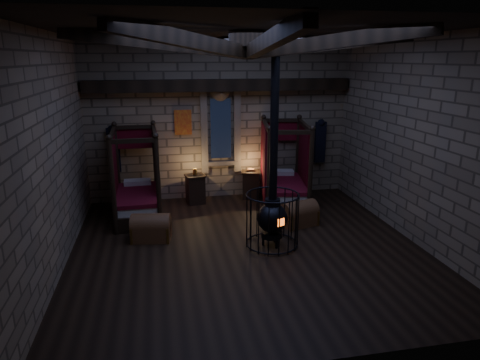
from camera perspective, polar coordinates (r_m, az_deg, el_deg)
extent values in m
cube|color=black|center=(8.83, 0.96, -9.01)|extent=(7.00, 7.00, 0.01)
cube|color=#847054|center=(11.57, -2.63, 7.86)|extent=(7.00, 0.02, 4.20)
cube|color=#847054|center=(4.92, 9.60, -3.65)|extent=(7.00, 0.02, 4.20)
cube|color=#847054|center=(8.20, -23.68, 3.14)|extent=(0.02, 7.00, 4.20)
cube|color=#847054|center=(9.53, 22.16, 4.94)|extent=(0.02, 7.00, 4.20)
cube|color=black|center=(8.02, 1.11, 19.32)|extent=(7.00, 7.00, 0.01)
cube|color=black|center=(11.29, -2.55, 12.51)|extent=(6.86, 0.35, 0.30)
cylinder|color=black|center=(8.01, 1.10, 18.25)|extent=(0.70, 0.70, 0.25)
cube|color=black|center=(11.55, -2.58, 6.84)|extent=(0.55, 0.04, 1.60)
cube|color=maroon|center=(11.43, -7.61, 7.63)|extent=(0.45, 0.03, 0.65)
cube|color=black|center=(11.45, -16.49, 3.83)|extent=(0.30, 0.10, 1.15)
cube|color=black|center=(12.25, 10.64, 4.97)|extent=(0.30, 0.10, 1.15)
cube|color=black|center=(10.68, -13.35, -3.94)|extent=(1.09, 2.02, 0.34)
cube|color=beige|center=(10.59, -13.45, -2.58)|extent=(0.97, 1.86, 0.21)
cube|color=maroon|center=(10.55, -13.49, -1.89)|extent=(1.03, 1.90, 0.10)
cube|color=beige|center=(11.22, -13.50, -0.31)|extent=(0.68, 0.35, 0.13)
cube|color=#5B0711|center=(11.22, -13.86, 5.45)|extent=(1.05, 0.08, 0.53)
cylinder|color=black|center=(9.52, -16.59, -1.05)|extent=(0.11, 0.11, 2.10)
cylinder|color=black|center=(11.37, -16.03, 1.72)|extent=(0.11, 0.11, 2.10)
cylinder|color=black|center=(9.50, -10.83, -0.70)|extent=(0.11, 0.11, 2.10)
cylinder|color=black|center=(11.34, -11.21, 2.01)|extent=(0.11, 0.11, 2.10)
cube|color=#5B0711|center=(10.71, -16.37, 1.09)|extent=(0.10, 1.44, 1.87)
cube|color=#5B0711|center=(10.68, -10.95, 1.42)|extent=(0.10, 1.44, 1.87)
cube|color=black|center=(11.28, 5.85, -2.47)|extent=(1.38, 2.18, 0.35)
cube|color=beige|center=(11.20, 5.89, -1.15)|extent=(1.24, 2.00, 0.21)
cube|color=maroon|center=(11.16, 5.91, -0.48)|extent=(1.31, 2.05, 0.10)
cube|color=beige|center=(11.84, 5.50, 0.99)|extent=(0.73, 0.45, 0.14)
cube|color=#5B0711|center=(11.86, 5.50, 6.56)|extent=(1.06, 0.23, 0.54)
cylinder|color=black|center=(10.05, 3.90, 0.59)|extent=(0.11, 0.11, 2.14)
cylinder|color=black|center=(11.93, 3.09, 3.08)|extent=(0.11, 0.11, 2.14)
cylinder|color=black|center=(10.18, 9.37, 0.61)|extent=(0.11, 0.11, 2.14)
cylinder|color=black|center=(12.04, 7.73, 3.08)|extent=(0.11, 0.11, 2.14)
cube|color=#5B0711|center=(11.25, 3.20, 2.54)|extent=(0.31, 1.45, 1.90)
cube|color=#5B0711|center=(11.38, 8.40, 2.55)|extent=(0.31, 1.45, 1.90)
cube|color=brown|center=(9.33, -11.73, -6.85)|extent=(0.88, 0.62, 0.34)
cylinder|color=brown|center=(9.26, -11.79, -5.89)|extent=(0.88, 0.62, 0.49)
cube|color=#A67F33|center=(9.40, -14.00, -6.82)|extent=(0.13, 0.51, 0.35)
cube|color=#A67F33|center=(9.27, -9.43, -6.87)|extent=(0.13, 0.51, 0.35)
cube|color=brown|center=(10.00, 7.86, -5.06)|extent=(0.92, 0.71, 0.33)
cylinder|color=brown|center=(9.94, 7.89, -4.16)|extent=(0.92, 0.71, 0.49)
cube|color=#A67F33|center=(9.79, 6.08, -5.46)|extent=(0.20, 0.50, 0.35)
cube|color=#A67F33|center=(10.21, 9.56, -4.68)|extent=(0.20, 0.50, 0.35)
cube|color=black|center=(11.38, -5.97, -1.31)|extent=(0.51, 0.49, 0.73)
cube|color=black|center=(11.27, -6.03, 0.57)|extent=(0.56, 0.54, 0.04)
cylinder|color=#A67F33|center=(11.24, -6.05, 1.09)|extent=(0.10, 0.10, 0.17)
cube|color=black|center=(11.72, 1.44, -0.73)|extent=(0.52, 0.50, 0.73)
cube|color=black|center=(11.61, 1.45, 1.08)|extent=(0.57, 0.55, 0.04)
cube|color=brown|center=(11.60, 1.45, 1.38)|extent=(0.21, 0.17, 0.05)
cylinder|color=black|center=(8.88, 4.26, -7.22)|extent=(0.44, 0.44, 0.11)
sphere|color=black|center=(8.74, 4.31, -5.04)|extent=(0.61, 0.61, 0.61)
cylinder|color=black|center=(8.63, 4.36, -3.01)|extent=(0.31, 0.31, 0.15)
cube|color=#FF5914|center=(8.52, 5.49, -5.64)|extent=(0.15, 0.08, 0.15)
cylinder|color=black|center=(8.25, 4.59, 7.47)|extent=(0.16, 0.16, 3.06)
torus|color=black|center=(8.96, 4.24, -8.38)|extent=(1.08, 1.08, 0.03)
torus|color=black|center=(8.58, 4.38, -1.97)|extent=(1.08, 1.08, 0.03)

